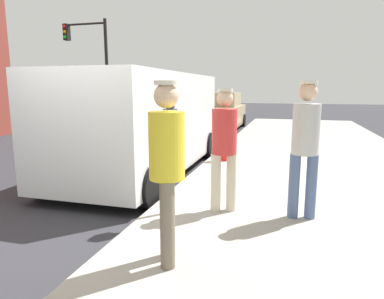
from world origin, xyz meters
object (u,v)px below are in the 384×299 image
object	(u,v)px
fire_hydrant	(226,143)
parked_van	(143,121)
pedestrian_in_red	(224,142)
pedestrian_in_gray	(305,141)
traffic_light_corner	(91,55)
pedestrian_in_yellow	(167,161)
parking_meter_near	(170,139)
parked_sedan_ahead	(219,113)

from	to	relation	value
fire_hydrant	parked_van	bearing A→B (deg)	-144.30
pedestrian_in_red	pedestrian_in_gray	size ratio (longest dim) A/B	0.95
pedestrian_in_gray	parked_van	world-z (taller)	parked_van
pedestrian_in_gray	traffic_light_corner	size ratio (longest dim) A/B	0.34
pedestrian_in_yellow	parked_van	bearing A→B (deg)	117.02
parking_meter_near	parked_sedan_ahead	world-z (taller)	parking_meter_near
parked_van	fire_hydrant	bearing A→B (deg)	35.70
parking_meter_near	traffic_light_corner	distance (m)	14.25
pedestrian_in_yellow	parked_van	world-z (taller)	parked_van
parked_sedan_ahead	pedestrian_in_gray	bearing A→B (deg)	-72.84
parking_meter_near	parked_van	world-z (taller)	parked_van
pedestrian_in_yellow	fire_hydrant	world-z (taller)	pedestrian_in_yellow
fire_hydrant	traffic_light_corner	bearing A→B (deg)	137.11
pedestrian_in_red	pedestrian_in_yellow	xyz separation A→B (m)	(-0.25, -1.57, 0.05)
pedestrian_in_yellow	traffic_light_corner	distance (m)	15.54
parked_sedan_ahead	traffic_light_corner	world-z (taller)	traffic_light_corner
pedestrian_in_gray	traffic_light_corner	xyz separation A→B (m)	(-9.97, 11.09, 2.33)
parking_meter_near	fire_hydrant	size ratio (longest dim) A/B	1.77
parked_van	parked_sedan_ahead	distance (m)	8.39
pedestrian_in_yellow	fire_hydrant	bearing A→B (deg)	93.80
pedestrian_in_red	parked_sedan_ahead	distance (m)	10.83
pedestrian_in_red	pedestrian_in_gray	distance (m)	1.05
pedestrian_in_yellow	fire_hydrant	size ratio (longest dim) A/B	2.05
parked_van	pedestrian_in_gray	bearing A→B (deg)	-34.19
parked_sedan_ahead	fire_hydrant	bearing A→B (deg)	-77.23
pedestrian_in_gray	traffic_light_corner	world-z (taller)	traffic_light_corner
pedestrian_in_yellow	pedestrian_in_gray	bearing A→B (deg)	50.76
parking_meter_near	traffic_light_corner	size ratio (longest dim) A/B	0.29
pedestrian_in_yellow	traffic_light_corner	bearing A→B (deg)	124.37
parking_meter_near	pedestrian_in_red	bearing A→B (deg)	21.53
parking_meter_near	fire_hydrant	distance (m)	3.68
fire_hydrant	pedestrian_in_gray	bearing A→B (deg)	-64.07
pedestrian_in_red	parking_meter_near	bearing A→B (deg)	-158.47
parked_sedan_ahead	fire_hydrant	distance (m)	7.42
parking_meter_near	parked_van	distance (m)	2.90
parked_van	traffic_light_corner	world-z (taller)	traffic_light_corner
pedestrian_in_red	pedestrian_in_gray	bearing A→B (deg)	1.21
pedestrian_in_yellow	traffic_light_corner	xyz separation A→B (m)	(-8.67, 12.68, 2.35)
fire_hydrant	parked_sedan_ahead	bearing A→B (deg)	102.77
parked_van	traffic_light_corner	bearing A→B (deg)	127.16
pedestrian_in_red	parked_sedan_ahead	bearing A→B (deg)	101.83
pedestrian_in_red	traffic_light_corner	world-z (taller)	traffic_light_corner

